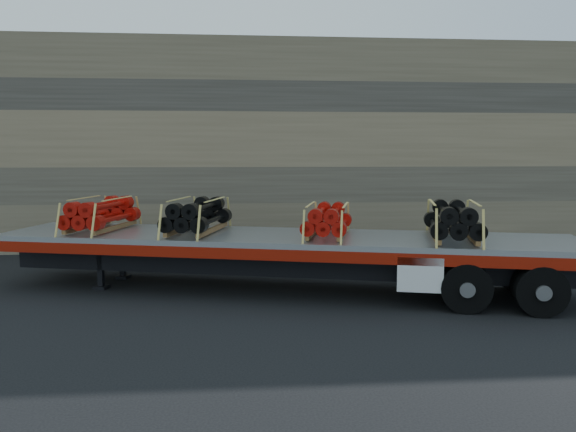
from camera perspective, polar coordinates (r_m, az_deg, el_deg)
name	(u,v)px	position (r m, az deg, el deg)	size (l,w,h in m)	color
ground	(321,286)	(14.02, 3.33, -7.07)	(120.00, 120.00, 0.00)	black
rock_wall	(295,146)	(20.08, 0.72, 7.12)	(44.00, 3.00, 7.00)	#7A6B54
trailer	(283,263)	(13.36, -0.55, -4.79)	(13.49, 2.59, 1.35)	#ADB0B5
bundle_front	(101,215)	(14.73, -18.44, 0.12)	(1.09, 2.18, 0.77)	#B01009
bundle_midfront	(197,217)	(13.72, -9.21, -0.06)	(1.10, 2.21, 0.78)	black
bundle_midrear	(328,221)	(13.04, 4.05, -0.50)	(0.99, 1.99, 0.71)	#B01009
bundle_rear	(453,222)	(13.06, 16.41, -0.55)	(1.12, 2.24, 0.79)	black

